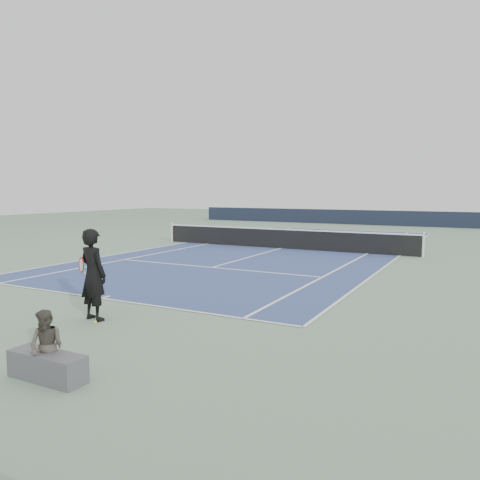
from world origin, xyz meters
The scene contains 7 objects.
ground centered at (0.00, 0.00, 0.00)m, with size 80.00×80.00×0.00m, color gray.
court_surface centered at (0.00, 0.00, 0.01)m, with size 10.97×23.77×0.01m, color navy.
tennis_net centered at (0.00, 0.00, 0.50)m, with size 12.90×0.10×1.07m.
windscreen_far centered at (0.00, 17.88, 0.60)m, with size 30.00×0.25×1.20m, color black.
tennis_player centered at (1.31, -13.42, 0.98)m, with size 0.86×0.64×1.97m.
tennis_ball centered at (1.56, -13.65, 0.04)m, with size 0.07×0.07×0.07m, color yellow.
spectator_bench centered at (3.08, -16.11, 0.36)m, with size 1.32×0.67×1.08m.
Camera 1 is at (8.65, -20.64, 2.75)m, focal length 35.00 mm.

